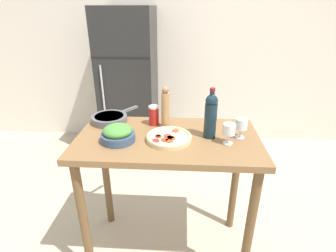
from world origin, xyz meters
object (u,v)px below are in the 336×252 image
Objects in this scene: salad_bowl at (118,134)px; homemade_pizza at (169,137)px; refrigerator at (129,84)px; wine_bottle at (211,115)px; wine_glass_near at (229,130)px; cast_iron_skillet at (110,118)px; salt_canister at (154,115)px; pepper_mill at (165,108)px; wine_glass_far at (241,125)px.

homemade_pizza is (0.31, 0.03, -0.03)m from salad_bowl.
refrigerator reaches higher than wine_bottle.
cast_iron_skillet is at bearing 160.79° from wine_glass_near.
salad_bowl is at bearing -170.77° from wine_bottle.
salt_canister is at bearing 155.86° from wine_bottle.
salad_bowl is 1.52× the size of salt_canister.
refrigerator reaches higher than salad_bowl.
pepper_mill is 2.09× the size of salt_canister.
wine_bottle reaches higher than wine_glass_near.
refrigerator is 1.75m from wine_bottle.
salad_bowl reaches higher than cast_iron_skillet.
cast_iron_skillet is (-0.68, 0.19, -0.12)m from wine_bottle.
refrigerator is 1.83m from wine_glass_far.
salad_bowl is (-0.66, -0.01, -0.04)m from wine_glass_near.
salt_canister is at bearing 53.23° from salad_bowl.
wine_bottle is 0.41m from salt_canister.
salad_bowl is at bearing -65.73° from cast_iron_skillet.
wine_bottle reaches higher than salt_canister.
wine_glass_near is at bearing -19.21° from cast_iron_skillet.
homemade_pizza is at bearing -62.67° from salt_canister.
pepper_mill is (-0.47, 0.12, 0.05)m from wine_glass_far.
salad_bowl is 0.32m from salt_canister.
wine_glass_far is 0.58m from salt_canister.
homemade_pizza is (-0.25, -0.06, -0.13)m from wine_bottle.
wine_glass_far is at bearing 43.66° from wine_glass_near.
salad_bowl is 0.31m from cast_iron_skillet.
wine_bottle is at bearing -179.80° from wine_glass_far.
pepper_mill is 0.81× the size of cast_iron_skillet.
wine_bottle is (0.81, -1.53, 0.25)m from refrigerator.
pepper_mill is (-0.28, 0.12, -0.01)m from wine_bottle.
cast_iron_skillet is (-0.43, 0.25, 0.01)m from homemade_pizza.
wine_glass_near and wine_glass_far have the same top height.
wine_bottle is at bearing -15.73° from cast_iron_skillet.
pepper_mill is 0.36m from salad_bowl.
wine_glass_near is at bearing -3.36° from homemade_pizza.
cast_iron_skillet is at bearing 149.71° from homemade_pizza.
refrigerator is at bearing 99.07° from salad_bowl.
refrigerator is at bearing 108.18° from salt_canister.
refrigerator is 1.44m from salt_canister.
salad_bowl is 0.59× the size of cast_iron_skillet.
wine_glass_far reaches higher than homemade_pizza.
homemade_pizza is (0.56, -1.59, 0.12)m from refrigerator.
wine_glass_near is 0.36× the size of cast_iron_skillet.
salad_bowl is (-0.55, -0.09, -0.10)m from wine_bottle.
salt_canister is (-0.08, 0.04, -0.07)m from pepper_mill.
pepper_mill is at bearing 165.29° from wine_glass_far.
salt_canister is at bearing -5.13° from cast_iron_skillet.
wine_glass_near is 0.44m from pepper_mill.
cast_iron_skillet is (-0.32, 0.03, -0.04)m from salt_canister.
wine_bottle is 2.32× the size of salt_canister.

